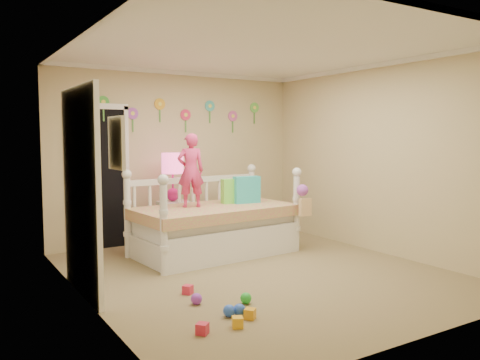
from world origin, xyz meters
TOP-DOWN VIEW (x-y plane):
  - floor at (0.00, 0.00)m, footprint 4.00×4.50m
  - ceiling at (0.00, 0.00)m, footprint 4.00×4.50m
  - back_wall at (0.00, 2.25)m, footprint 4.00×0.01m
  - left_wall at (-2.00, 0.00)m, footprint 0.01×4.50m
  - right_wall at (2.00, 0.00)m, footprint 0.01×4.50m
  - crown_molding at (0.00, 0.00)m, footprint 4.00×4.50m
  - daybed at (-0.00, 1.10)m, footprint 2.28×1.35m
  - pillow_turquoise at (0.54, 1.13)m, footprint 0.39×0.17m
  - pillow_lime at (0.39, 1.22)m, footprint 0.38×0.18m
  - child at (-0.31, 1.18)m, footprint 0.41×0.32m
  - nightstand at (-0.29, 1.82)m, footprint 0.42×0.33m
  - table_lamp at (-0.29, 1.82)m, footprint 0.32×0.32m
  - closet_doorway at (-1.25, 2.23)m, footprint 0.90×0.04m
  - flower_decals at (-0.09, 2.24)m, footprint 3.40×0.02m
  - mirror_closet at (-1.96, 0.30)m, footprint 0.07×1.30m
  - wall_picture at (-1.97, -0.90)m, footprint 0.05×0.34m
  - hanging_bag at (1.04, 0.48)m, footprint 0.20×0.16m
  - toy_scatter at (-1.04, -0.76)m, footprint 0.87×1.34m

SIDE VIEW (x-z plane):
  - floor at x=0.00m, z-range -0.01..0.01m
  - toy_scatter at x=-1.04m, z-range 0.00..0.11m
  - nightstand at x=-0.29m, z-range 0.00..0.67m
  - daybed at x=0.00m, z-range 0.00..1.19m
  - hanging_bag at x=1.04m, z-range 0.54..0.90m
  - pillow_lime at x=0.39m, z-range 0.66..1.01m
  - pillow_turquoise at x=0.54m, z-range 0.66..1.04m
  - closet_doorway at x=-1.25m, z-range 0.00..2.07m
  - mirror_closet at x=-1.96m, z-range 0.00..2.10m
  - table_lamp at x=-0.29m, z-range 0.78..1.48m
  - child at x=-0.31m, z-range 0.66..1.65m
  - back_wall at x=0.00m, z-range 0.00..2.60m
  - left_wall at x=-2.00m, z-range 0.00..2.60m
  - right_wall at x=2.00m, z-range 0.00..2.60m
  - wall_picture at x=-1.97m, z-range 1.34..1.76m
  - flower_decals at x=-0.09m, z-range 1.69..2.19m
  - crown_molding at x=0.00m, z-range 2.54..2.60m
  - ceiling at x=0.00m, z-range 2.60..2.60m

